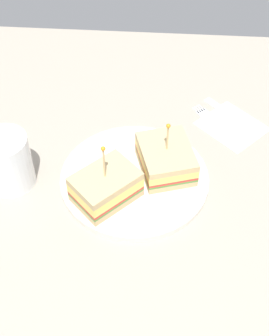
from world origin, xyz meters
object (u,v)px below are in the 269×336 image
sandwich_half_back (166,159)px  fork (210,119)px  knife (227,112)px  napkin (232,126)px  drink_glass (8,163)px  plate (134,178)px  sandwich_half_front (106,187)px

sandwich_half_back → fork: size_ratio=1.21×
fork → knife: bearing=123.0°
fork → sandwich_half_back: bearing=-29.7°
sandwich_half_back → napkin: size_ratio=1.10×
drink_glass → fork: bearing=118.3°
plate → fork: bearing=141.2°
sandwich_half_back → knife: 20.20cm
sandwich_half_front → fork: bearing=140.8°
plate → sandwich_half_front: bearing=-40.6°
napkin → drink_glass: bearing=-66.5°
sandwich_half_back → knife: bearing=145.1°
sandwich_half_front → napkin: (-19.52, 21.24, -3.58)cm
drink_glass → knife: (-20.07, 36.67, -4.18)cm
napkin → sandwich_half_back: bearing=-43.9°
fork → plate: bearing=-38.8°
sandwich_half_back → drink_glass: size_ratio=1.26×
sandwich_half_back → fork: (-14.24, 8.12, -3.24)cm
drink_glass → fork: 38.14cm
sandwich_half_front → drink_glass: (-3.23, -16.13, 0.70)cm
fork → knife: 3.90cm
napkin → fork: (-1.66, -3.98, 0.10)cm
sandwich_half_front → napkin: size_ratio=1.09×
drink_glass → napkin: (-16.29, 37.37, -4.28)cm
sandwich_half_back → plate: bearing=-66.9°
sandwich_half_back → napkin: bearing=136.1°
sandwich_half_front → knife: size_ratio=1.23×
plate → knife: size_ratio=2.56×
napkin → fork: 4.32cm
plate → napkin: 22.59cm
plate → drink_glass: size_ratio=2.61×
drink_glass → knife: drink_glass is taller
napkin → sandwich_half_front: bearing=-47.4°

